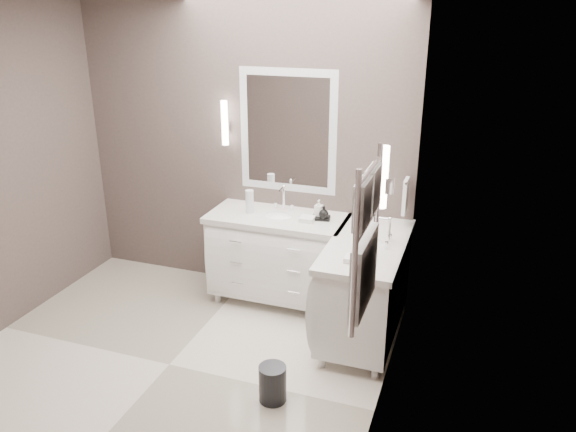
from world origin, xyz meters
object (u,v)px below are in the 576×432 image
(waste_bin, at_px, (273,383))
(towel_ladder, at_px, (365,247))
(vanity_right, at_px, (365,283))
(vanity_back, at_px, (278,253))

(waste_bin, bearing_deg, towel_ladder, -23.38)
(vanity_right, height_order, waste_bin, vanity_right)
(towel_ladder, bearing_deg, waste_bin, 156.62)
(vanity_right, bearing_deg, towel_ladder, -80.16)
(vanity_back, distance_m, towel_ladder, 2.16)
(vanity_back, bearing_deg, waste_bin, -71.49)
(vanity_back, height_order, towel_ladder, towel_ladder)
(vanity_back, xyz_separation_m, vanity_right, (0.88, -0.33, 0.00))
(waste_bin, bearing_deg, vanity_right, 67.35)
(vanity_back, relative_size, vanity_right, 1.00)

